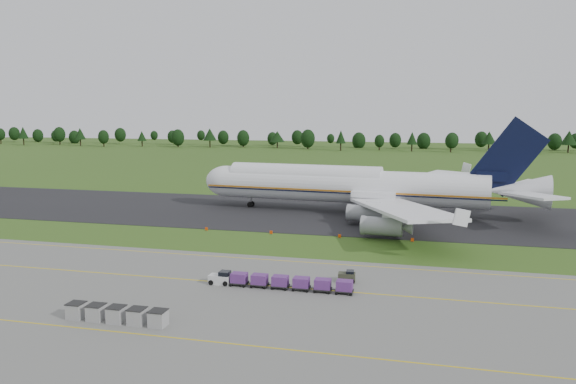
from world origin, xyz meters
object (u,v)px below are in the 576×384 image
(aircraft, at_px, (355,186))
(baggage_train, at_px, (278,282))
(uld_row, at_px, (117,314))
(edge_markers, at_px, (305,234))
(utility_cart, at_px, (347,277))

(aircraft, distance_m, baggage_train, 54.46)
(uld_row, bearing_deg, aircraft, 76.40)
(aircraft, xyz_separation_m, edge_markers, (-5.97, -24.21, -5.72))
(baggage_train, bearing_deg, uld_row, -132.32)
(uld_row, xyz_separation_m, edge_markers, (10.75, 44.89, -0.65))
(baggage_train, bearing_deg, aircraft, 86.72)
(uld_row, bearing_deg, utility_cart, 42.23)
(baggage_train, distance_m, utility_cart, 9.35)
(baggage_train, xyz_separation_m, edge_markers, (-2.87, 29.93, -0.67))
(aircraft, height_order, uld_row, aircraft)
(baggage_train, relative_size, uld_row, 1.64)
(aircraft, distance_m, uld_row, 71.27)
(baggage_train, height_order, uld_row, uld_row)
(utility_cart, bearing_deg, edge_markers, 113.44)
(utility_cart, xyz_separation_m, uld_row, (-21.68, -19.68, 0.28))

